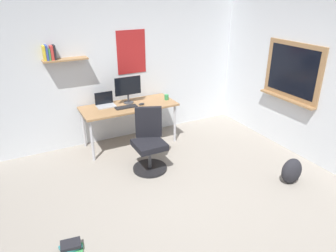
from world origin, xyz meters
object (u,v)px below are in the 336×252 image
(office_chair, at_px, (149,144))
(backpack, at_px, (292,171))
(laptop, at_px, (105,103))
(keyboard, at_px, (126,107))
(book_stack_on_floor, at_px, (71,247))
(computer_mouse, at_px, (142,104))
(monitor_primary, at_px, (128,88))
(coffee_mug, at_px, (167,97))
(desk, at_px, (129,109))

(office_chair, distance_m, backpack, 2.09)
(backpack, bearing_deg, laptop, 129.37)
(keyboard, relative_size, book_stack_on_floor, 1.46)
(computer_mouse, bearing_deg, office_chair, -106.04)
(monitor_primary, relative_size, keyboard, 1.25)
(laptop, xyz_separation_m, monitor_primary, (0.40, -0.05, 0.22))
(backpack, bearing_deg, computer_mouse, 123.00)
(keyboard, bearing_deg, computer_mouse, 0.00)
(coffee_mug, height_order, book_stack_on_floor, coffee_mug)
(monitor_primary, height_order, book_stack_on_floor, monitor_primary)
(laptop, height_order, computer_mouse, laptop)
(desk, relative_size, book_stack_on_floor, 6.35)
(monitor_primary, height_order, computer_mouse, monitor_primary)
(desk, xyz_separation_m, monitor_primary, (0.04, 0.11, 0.34))
(coffee_mug, bearing_deg, backpack, -68.14)
(book_stack_on_floor, bearing_deg, desk, 54.22)
(computer_mouse, height_order, coffee_mug, coffee_mug)
(office_chair, height_order, keyboard, office_chair)
(book_stack_on_floor, bearing_deg, keyboard, 54.60)
(desk, bearing_deg, backpack, -54.44)
(book_stack_on_floor, bearing_deg, laptop, 63.19)
(coffee_mug, distance_m, book_stack_on_floor, 3.06)
(desk, relative_size, office_chair, 1.70)
(office_chair, bearing_deg, desk, 87.77)
(computer_mouse, bearing_deg, keyboard, 180.00)
(office_chair, relative_size, coffee_mug, 10.33)
(keyboard, distance_m, book_stack_on_floor, 2.51)
(monitor_primary, xyz_separation_m, book_stack_on_floor, (-1.52, -2.16, -0.95))
(monitor_primary, bearing_deg, backpack, -56.43)
(computer_mouse, relative_size, book_stack_on_floor, 0.41)
(laptop, height_order, keyboard, laptop)
(laptop, relative_size, book_stack_on_floor, 1.22)
(laptop, distance_m, book_stack_on_floor, 2.59)
(office_chair, relative_size, computer_mouse, 9.13)
(computer_mouse, relative_size, backpack, 0.27)
(desk, distance_m, laptop, 0.41)
(desk, bearing_deg, monitor_primary, 69.74)
(coffee_mug, xyz_separation_m, book_stack_on_floor, (-2.19, -2.02, -0.73))
(keyboard, bearing_deg, office_chair, -86.79)
(laptop, relative_size, monitor_primary, 0.67)
(desk, distance_m, monitor_primary, 0.35)
(monitor_primary, relative_size, book_stack_on_floor, 1.83)
(office_chair, height_order, backpack, office_chair)
(laptop, height_order, book_stack_on_floor, laptop)
(desk, distance_m, keyboard, 0.14)
(desk, xyz_separation_m, book_stack_on_floor, (-1.48, -2.05, -0.62))
(computer_mouse, bearing_deg, book_stack_on_floor, -130.45)
(desk, relative_size, computer_mouse, 15.51)
(laptop, distance_m, backpack, 3.12)
(office_chair, relative_size, laptop, 3.06)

